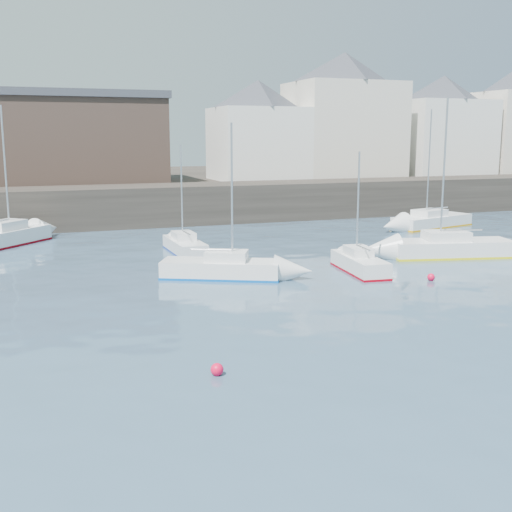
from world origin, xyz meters
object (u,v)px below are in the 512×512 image
object	(u,v)px
buoy_near	(217,375)
sailboat_d	(451,247)
sailboat_c	(360,263)
buoy_mid	(431,281)
sailboat_b	(221,268)
sailboat_g	(432,221)
buoy_far	(235,267)
sailboat_h	(3,237)
sailboat_f	(185,245)

from	to	relation	value
buoy_near	sailboat_d	bearing A→B (deg)	36.33
sailboat_c	sailboat_d	distance (m)	7.19
buoy_mid	sailboat_d	bearing A→B (deg)	45.80
sailboat_b	sailboat_g	bearing A→B (deg)	29.49
sailboat_c	buoy_mid	distance (m)	3.71
buoy_mid	buoy_far	bearing A→B (deg)	141.33
sailboat_h	sailboat_f	bearing A→B (deg)	-31.97
sailboat_h	sailboat_d	bearing A→B (deg)	-27.82
sailboat_c	sailboat_d	world-z (taller)	sailboat_d
buoy_far	buoy_near	bearing A→B (deg)	-110.11
sailboat_f	sailboat_h	bearing A→B (deg)	148.03
sailboat_g	buoy_near	xyz separation A→B (m)	(-23.98, -23.65, -0.49)
sailboat_f	sailboat_c	bearing A→B (deg)	-49.72
sailboat_c	buoy_mid	bearing A→B (deg)	-52.42
sailboat_f	sailboat_h	world-z (taller)	sailboat_h
sailboat_f	buoy_mid	distance (m)	14.56
sailboat_c	buoy_far	size ratio (longest dim) A/B	16.35
sailboat_b	sailboat_h	xyz separation A→B (m)	(-10.18, 13.51, 0.08)
buoy_near	sailboat_b	bearing A→B (deg)	72.35
sailboat_h	buoy_near	world-z (taller)	sailboat_h
sailboat_g	buoy_near	world-z (taller)	sailboat_g
sailboat_b	buoy_far	bearing A→B (deg)	57.75
sailboat_g	sailboat_d	bearing A→B (deg)	-120.30
sailboat_d	sailboat_g	xyz separation A→B (m)	(6.16, 10.55, -0.04)
buoy_near	buoy_mid	bearing A→B (deg)	32.24
sailboat_g	sailboat_h	xyz separation A→B (m)	(-30.25, 2.16, 0.07)
sailboat_b	sailboat_h	world-z (taller)	sailboat_h
sailboat_c	buoy_mid	size ratio (longest dim) A/B	16.78
sailboat_h	buoy_mid	world-z (taller)	sailboat_h
sailboat_d	sailboat_h	size ratio (longest dim) A/B	1.02
sailboat_b	sailboat_c	xyz separation A→B (m)	(6.97, -1.10, -0.02)
sailboat_g	buoy_near	distance (m)	33.69
sailboat_b	buoy_mid	world-z (taller)	sailboat_b
buoy_far	sailboat_b	bearing A→B (deg)	-122.25
sailboat_h	buoy_far	distance (m)	16.18
sailboat_g	sailboat_f	bearing A→B (deg)	-168.33
sailboat_b	buoy_far	xyz separation A→B (m)	(1.41, 2.23, -0.48)
sailboat_f	buoy_far	bearing A→B (deg)	-73.54
buoy_mid	sailboat_g	bearing A→B (deg)	54.78
sailboat_c	buoy_near	size ratio (longest dim) A/B	16.02
buoy_mid	sailboat_c	bearing A→B (deg)	127.58
sailboat_g	buoy_mid	size ratio (longest dim) A/B	24.15
sailboat_g	buoy_far	distance (m)	20.78
sailboat_d	buoy_mid	world-z (taller)	sailboat_d
sailboat_f	buoy_far	distance (m)	5.19
sailboat_d	buoy_near	bearing A→B (deg)	-143.67
sailboat_h	sailboat_c	bearing A→B (deg)	-40.43
sailboat_b	sailboat_g	xyz separation A→B (m)	(20.07, 11.35, 0.01)
buoy_far	buoy_mid	bearing A→B (deg)	-38.67
sailboat_g	sailboat_c	bearing A→B (deg)	-136.44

